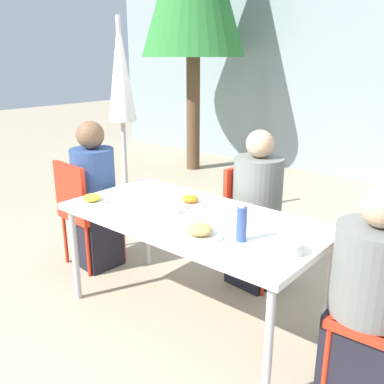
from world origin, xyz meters
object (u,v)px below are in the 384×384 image
at_px(person_left, 95,200).
at_px(drinking_cup, 173,206).
at_px(person_far, 256,215).
at_px(salad_bowl, 288,247).
at_px(bottle, 242,223).
at_px(chair_left, 83,206).
at_px(closed_umbrella, 121,88).
at_px(person_right, 369,303).
at_px(chair_right, 384,298).
at_px(chair_far, 252,214).

xyz_separation_m(person_left, drinking_cup, (0.97, -0.13, 0.21)).
distance_m(person_far, salad_bowl, 1.01).
bearing_deg(person_far, bottle, 31.47).
height_order(chair_left, bottle, bottle).
bearing_deg(closed_umbrella, person_left, -59.38).
height_order(person_right, bottle, person_right).
xyz_separation_m(chair_left, person_left, (0.06, 0.08, 0.05)).
relative_size(chair_right, salad_bowl, 5.61).
xyz_separation_m(person_right, drinking_cup, (-1.19, -0.11, 0.26)).
xyz_separation_m(person_right, bottle, (-0.63, -0.18, 0.31)).
distance_m(chair_left, bottle, 1.61).
distance_m(chair_left, person_far, 1.37).
xyz_separation_m(person_left, chair_far, (1.07, 0.64, -0.05)).
bearing_deg(chair_far, person_far, 57.98).
distance_m(person_left, chair_far, 1.24).
xyz_separation_m(chair_right, salad_bowl, (-0.42, -0.23, 0.23)).
distance_m(person_right, salad_bowl, 0.47).
distance_m(person_right, drinking_cup, 1.22).
bearing_deg(person_far, chair_far, -122.02).
height_order(bottle, salad_bowl, bottle).
relative_size(chair_left, chair_far, 1.00).
relative_size(person_far, salad_bowl, 7.49).
xyz_separation_m(person_far, bottle, (0.38, -0.78, 0.27)).
relative_size(person_far, bottle, 5.65).
xyz_separation_m(person_far, drinking_cup, (-0.17, -0.71, 0.22)).
height_order(person_far, drinking_cup, person_far).
bearing_deg(salad_bowl, chair_left, 176.93).
distance_m(bottle, drinking_cup, 0.56).
height_order(person_left, person_far, person_left).
xyz_separation_m(chair_right, chair_far, (-1.14, 0.58, 0.00)).
distance_m(person_far, bottle, 0.91).
bearing_deg(person_right, drinking_cup, 2.35).
bearing_deg(bottle, person_far, 116.03).
xyz_separation_m(chair_far, salad_bowl, (0.72, -0.81, 0.23)).
bearing_deg(drinking_cup, person_far, 76.63).
distance_m(chair_left, drinking_cup, 1.06).
xyz_separation_m(closed_umbrella, salad_bowl, (2.18, -0.85, -0.62)).
height_order(chair_right, bottle, bottle).
relative_size(person_right, salad_bowl, 7.05).
bearing_deg(chair_left, salad_bowl, 1.09).
relative_size(chair_left, bottle, 4.23).
relative_size(person_right, bottle, 5.32).
distance_m(closed_umbrella, bottle, 2.19).
height_order(person_left, drinking_cup, person_left).
height_order(person_far, salad_bowl, person_far).
distance_m(chair_left, person_right, 2.21).
relative_size(bottle, salad_bowl, 1.33).
height_order(chair_left, drinking_cup, chair_left).
xyz_separation_m(chair_left, drinking_cup, (1.03, -0.06, 0.25)).
relative_size(person_right, person_far, 0.94).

